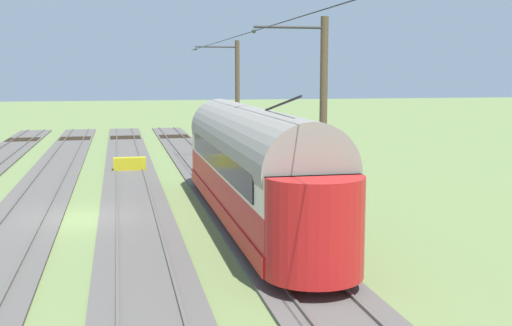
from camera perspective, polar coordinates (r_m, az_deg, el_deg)
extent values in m
plane|color=olive|center=(25.44, -15.23, -4.82)|extent=(220.00, 220.00, 0.00)
cube|color=#56514C|center=(25.82, -1.34, -4.24)|extent=(2.80, 80.00, 0.10)
cube|color=#59544C|center=(25.68, -2.91, -4.11)|extent=(0.07, 80.00, 0.08)
cube|color=#59544C|center=(25.94, 0.22, -3.98)|extent=(0.07, 80.00, 0.08)
cube|color=#2D2316|center=(57.24, -7.35, 2.46)|extent=(2.50, 0.24, 0.08)
cube|color=#2D2316|center=(56.60, -7.29, 2.40)|extent=(2.50, 0.24, 0.08)
cube|color=#2D2316|center=(55.95, -7.24, 2.33)|extent=(2.50, 0.24, 0.08)
cube|color=#2D2316|center=(55.31, -7.18, 2.27)|extent=(2.50, 0.24, 0.08)
cube|color=#2D2316|center=(54.66, -7.12, 2.21)|extent=(2.50, 0.24, 0.08)
cube|color=#56514C|center=(25.39, -10.56, -4.58)|extent=(2.80, 80.00, 0.10)
cube|color=#59544C|center=(25.37, -12.19, -4.43)|extent=(0.07, 80.00, 0.08)
cube|color=#59544C|center=(25.40, -8.95, -4.33)|extent=(0.07, 80.00, 0.08)
cube|color=#2D2316|center=(57.05, -11.49, 2.35)|extent=(2.50, 0.24, 0.08)
cube|color=#2D2316|center=(56.41, -11.48, 2.28)|extent=(2.50, 0.24, 0.08)
cube|color=#2D2316|center=(55.76, -11.47, 2.22)|extent=(2.50, 0.24, 0.08)
cube|color=#2D2316|center=(55.11, -11.46, 2.15)|extent=(2.50, 0.24, 0.08)
cube|color=#2D2316|center=(54.46, -11.45, 2.09)|extent=(2.50, 0.24, 0.08)
cube|color=#56514C|center=(25.63, -19.86, -4.81)|extent=(2.80, 80.00, 0.10)
cube|color=#59544C|center=(25.72, -21.46, -4.64)|extent=(0.07, 80.00, 0.08)
cube|color=#59544C|center=(25.52, -18.27, -4.58)|extent=(0.07, 80.00, 0.08)
cube|color=#2D2316|center=(57.16, -15.63, 2.22)|extent=(2.50, 0.24, 0.08)
cube|color=#2D2316|center=(56.51, -15.67, 2.16)|extent=(2.50, 0.24, 0.08)
cube|color=#2D2316|center=(55.87, -15.71, 2.09)|extent=(2.50, 0.24, 0.08)
cube|color=#2D2316|center=(55.22, -15.75, 2.03)|extent=(2.50, 0.24, 0.08)
cube|color=#2D2316|center=(54.58, -15.80, 1.96)|extent=(2.50, 0.24, 0.08)
cube|color=#2D2316|center=(57.57, -19.74, 2.09)|extent=(2.50, 0.24, 0.08)
cube|color=#2D2316|center=(56.92, -19.83, 2.02)|extent=(2.50, 0.24, 0.08)
cube|color=#2D2316|center=(56.28, -19.91, 1.96)|extent=(2.50, 0.24, 0.08)
cube|color=#2D2316|center=(55.64, -20.00, 1.89)|extent=(2.50, 0.24, 0.08)
cube|color=#2D2316|center=(55.00, -20.09, 1.82)|extent=(2.50, 0.24, 0.08)
cube|color=red|center=(23.71, -0.41, -3.72)|extent=(2.65, 15.42, 0.55)
cube|color=red|center=(23.57, -0.41, -1.93)|extent=(2.55, 15.42, 0.95)
cube|color=beige|center=(23.42, -0.42, 0.48)|extent=(2.55, 15.42, 1.05)
cylinder|color=gray|center=(23.36, -0.42, 1.76)|extent=(2.65, 15.11, 2.65)
cylinder|color=red|center=(31.00, -3.29, 0.90)|extent=(2.55, 2.55, 2.55)
cylinder|color=red|center=(16.25, 5.10, -5.57)|extent=(2.55, 2.55, 2.55)
cube|color=black|center=(32.01, -3.61, 2.94)|extent=(1.63, 0.08, 0.36)
cube|color=black|center=(32.08, -3.62, 2.39)|extent=(1.73, 0.06, 0.80)
cube|color=black|center=(23.72, 2.65, 0.57)|extent=(0.04, 12.96, 0.80)
cube|color=black|center=(23.20, -3.55, 0.39)|extent=(0.04, 12.96, 0.80)
cylinder|color=silver|center=(32.27, -3.63, 0.72)|extent=(0.24, 0.06, 0.24)
cube|color=gray|center=(32.33, -3.60, -0.92)|extent=(1.94, 0.12, 0.20)
cylinder|color=black|center=(18.98, 2.27, 5.24)|extent=(0.07, 4.14, 0.66)
cylinder|color=black|center=(28.63, -1.01, -1.99)|extent=(0.10, 0.76, 0.76)
cylinder|color=black|center=(28.40, -3.85, -2.09)|extent=(0.10, 0.76, 0.76)
cylinder|color=black|center=(19.26, 4.70, -6.93)|extent=(0.10, 0.76, 0.76)
cylinder|color=black|center=(18.90, 0.50, -7.19)|extent=(0.10, 0.76, 0.76)
cylinder|color=#4C3D28|center=(40.08, -1.66, 5.43)|extent=(0.28, 0.28, 7.50)
cylinder|color=#2D2D2D|center=(39.86, -3.52, 10.22)|extent=(2.56, 0.10, 0.10)
sphere|color=#334733|center=(39.69, -5.37, 9.99)|extent=(0.16, 0.16, 0.16)
cylinder|color=#4C3D28|center=(23.49, 5.96, 3.63)|extent=(0.28, 0.28, 7.50)
cylinder|color=#2D2D2D|center=(23.12, 3.00, 11.90)|extent=(2.56, 0.10, 0.10)
sphere|color=#334733|center=(22.81, -0.18, 11.59)|extent=(0.16, 0.16, 0.16)
cylinder|color=black|center=(14.58, 6.99, 13.61)|extent=(0.03, 55.32, 0.03)
cylinder|color=black|center=(39.86, -3.52, 10.22)|extent=(2.56, 0.02, 0.02)
cube|color=#B2A519|center=(37.02, -11.10, -0.13)|extent=(1.80, 0.60, 0.80)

